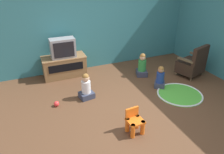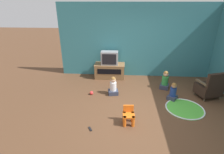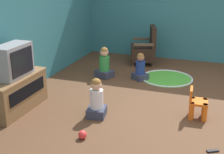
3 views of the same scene
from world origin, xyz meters
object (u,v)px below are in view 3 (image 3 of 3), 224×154
(tv_cabinet, at_px, (14,92))
(child_watching_center, at_px, (104,64))
(yellow_kid_chair, at_px, (197,105))
(child_watching_right, at_px, (96,100))
(toy_ball, at_px, (82,135))
(television, at_px, (13,61))
(child_watching_left, at_px, (140,68))
(black_armchair, at_px, (145,49))
(remote_control, at_px, (213,151))

(tv_cabinet, relative_size, child_watching_center, 1.79)
(yellow_kid_chair, bearing_deg, tv_cabinet, 99.76)
(yellow_kid_chair, height_order, child_watching_right, child_watching_right)
(child_watching_center, xyz_separation_m, toy_ball, (-2.38, -0.60, -0.21))
(television, bearing_deg, child_watching_right, -80.21)
(child_watching_right, xyz_separation_m, toy_ball, (-0.68, -0.08, -0.20))
(yellow_kid_chair, relative_size, child_watching_right, 0.75)
(yellow_kid_chair, height_order, child_watching_center, child_watching_center)
(child_watching_right, height_order, toy_ball, child_watching_right)
(television, height_order, child_watching_left, television)
(black_armchair, bearing_deg, toy_ball, -16.25)
(yellow_kid_chair, xyz_separation_m, child_watching_left, (1.33, 1.21, 0.04))
(tv_cabinet, bearing_deg, child_watching_left, -36.64)
(black_armchair, height_order, toy_ball, black_armchair)
(tv_cabinet, bearing_deg, remote_control, -94.12)
(child_watching_center, bearing_deg, child_watching_left, -152.44)
(black_armchair, bearing_deg, remote_control, 9.43)
(child_watching_left, height_order, child_watching_right, child_watching_right)
(tv_cabinet, height_order, yellow_kid_chair, tv_cabinet)
(television, distance_m, child_watching_right, 1.37)
(yellow_kid_chair, bearing_deg, child_watching_right, 103.72)
(tv_cabinet, xyz_separation_m, child_watching_right, (0.21, -1.29, -0.03))
(yellow_kid_chair, bearing_deg, television, 100.02)
(child_watching_right, bearing_deg, black_armchair, -9.84)
(television, distance_m, remote_control, 3.04)
(yellow_kid_chair, xyz_separation_m, child_watching_center, (1.24, 1.94, 0.07))
(black_armchair, xyz_separation_m, child_watching_center, (-1.20, 0.53, -0.07))
(tv_cabinet, xyz_separation_m, black_armchair, (3.11, -1.29, 0.05))
(yellow_kid_chair, xyz_separation_m, child_watching_right, (-0.45, 1.41, 0.06))
(television, bearing_deg, child_watching_left, -35.66)
(television, xyz_separation_m, child_watching_center, (1.91, -0.71, -0.53))
(child_watching_right, bearing_deg, child_watching_center, 7.47)
(black_armchair, xyz_separation_m, child_watching_left, (-1.11, -0.19, -0.10))
(black_armchair, xyz_separation_m, yellow_kid_chair, (-2.44, -1.41, -0.14))
(black_armchair, bearing_deg, child_watching_right, -17.53)
(black_armchair, distance_m, child_watching_right, 2.90)
(toy_ball, bearing_deg, child_watching_right, 6.65)
(black_armchair, height_order, child_watching_right, black_armchair)
(child_watching_center, xyz_separation_m, child_watching_right, (-1.70, -0.53, -0.01))
(child_watching_left, bearing_deg, black_armchair, -44.44)
(black_armchair, distance_m, child_watching_center, 1.32)
(television, xyz_separation_m, toy_ball, (-0.47, -1.32, -0.74))
(yellow_kid_chair, distance_m, child_watching_right, 1.48)
(yellow_kid_chair, bearing_deg, remote_control, -166.49)
(tv_cabinet, xyz_separation_m, child_watching_left, (2.00, -1.49, -0.05))
(tv_cabinet, distance_m, child_watching_center, 2.06)
(tv_cabinet, relative_size, toy_ball, 9.86)
(television, bearing_deg, black_armchair, -21.76)
(tv_cabinet, distance_m, black_armchair, 3.37)
(television, distance_m, black_armchair, 3.38)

